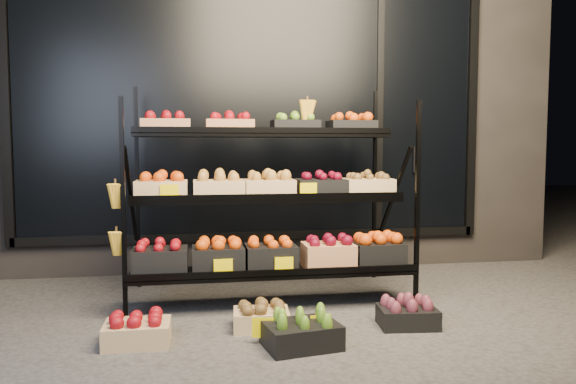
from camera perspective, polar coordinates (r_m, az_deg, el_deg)
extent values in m
plane|color=#514F4C|center=(3.85, -0.72, -13.07)|extent=(24.00, 24.00, 0.00)
cube|color=#2D2826|center=(6.28, -4.47, 9.87)|extent=(6.00, 2.00, 3.50)
cube|color=black|center=(5.25, -3.44, 8.73)|extent=(4.20, 0.04, 2.40)
cube|color=black|center=(5.28, -3.35, -4.46)|extent=(4.30, 0.06, 0.08)
cube|color=black|center=(5.44, -26.81, 8.11)|extent=(0.08, 0.06, 2.50)
cube|color=black|center=(5.87, 18.17, 8.07)|extent=(0.08, 0.06, 2.50)
cube|color=black|center=(5.49, 9.27, 8.49)|extent=(0.06, 0.06, 2.50)
cylinder|color=black|center=(5.58, 12.71, 3.24)|extent=(0.02, 0.02, 0.25)
cube|color=black|center=(3.86, -16.39, -1.83)|extent=(0.03, 0.03, 1.50)
cube|color=black|center=(4.15, 13.00, -1.33)|extent=(0.03, 0.03, 1.50)
cube|color=black|center=(4.81, -15.06, 0.38)|extent=(0.03, 0.03, 1.66)
cube|color=black|center=(5.05, 8.79, 0.67)|extent=(0.03, 0.03, 1.66)
cube|color=black|center=(4.12, -1.49, -8.10)|extent=(2.05, 0.42, 0.03)
cube|color=black|center=(3.92, -1.07, -8.23)|extent=(2.05, 0.02, 0.05)
cube|color=black|center=(4.33, -2.06, -0.77)|extent=(2.05, 0.40, 0.03)
cube|color=black|center=(4.14, -1.72, -0.53)|extent=(2.05, 0.02, 0.05)
cube|color=black|center=(4.61, -2.57, 5.77)|extent=(2.05, 0.40, 0.03)
cube|color=black|center=(4.43, -2.27, 6.27)|extent=(2.05, 0.02, 0.05)
cube|color=tan|center=(4.59, -12.27, 6.55)|extent=(0.38, 0.28, 0.11)
ellipsoid|color=#9F0B1B|center=(4.59, -12.29, 7.61)|extent=(0.32, 0.24, 0.07)
cube|color=tan|center=(4.59, -5.95, 6.63)|extent=(0.38, 0.28, 0.11)
ellipsoid|color=#9F0B1B|center=(4.59, -5.96, 7.69)|extent=(0.32, 0.24, 0.07)
cube|color=black|center=(4.66, 0.72, 6.62)|extent=(0.38, 0.28, 0.11)
ellipsoid|color=#6FA328|center=(4.66, 0.72, 7.67)|extent=(0.32, 0.24, 0.07)
cube|color=black|center=(4.77, 6.44, 6.55)|extent=(0.38, 0.28, 0.11)
ellipsoid|color=#E14E0B|center=(4.77, 6.45, 7.57)|extent=(0.32, 0.24, 0.07)
cube|color=#D9B37D|center=(4.30, -12.73, 0.21)|extent=(0.38, 0.28, 0.14)
ellipsoid|color=#E14E0B|center=(4.29, -12.76, 1.54)|extent=(0.32, 0.24, 0.07)
cube|color=#D9B37D|center=(4.29, -7.04, 0.29)|extent=(0.38, 0.28, 0.14)
ellipsoid|color=#B98034|center=(4.29, -7.05, 1.62)|extent=(0.32, 0.24, 0.07)
cube|color=#D9B37D|center=(4.33, -1.92, 0.35)|extent=(0.38, 0.28, 0.14)
ellipsoid|color=#B98034|center=(4.32, -1.92, 1.68)|extent=(0.32, 0.24, 0.07)
cube|color=black|center=(4.40, 3.35, 0.42)|extent=(0.38, 0.28, 0.14)
ellipsoid|color=maroon|center=(4.40, 3.35, 1.72)|extent=(0.32, 0.24, 0.07)
cube|color=#D9B37D|center=(4.50, 8.08, 0.47)|extent=(0.38, 0.28, 0.14)
ellipsoid|color=brown|center=(4.50, 8.10, 1.74)|extent=(0.32, 0.24, 0.07)
cube|color=black|center=(4.06, -12.86, -6.87)|extent=(0.38, 0.28, 0.18)
ellipsoid|color=#9F0B1B|center=(4.04, -12.89, -5.20)|extent=(0.32, 0.24, 0.07)
cube|color=black|center=(4.06, -6.99, -6.80)|extent=(0.38, 0.28, 0.18)
ellipsoid|color=#E14E0B|center=(4.04, -7.01, -5.13)|extent=(0.32, 0.24, 0.07)
cube|color=black|center=(4.09, -1.85, -6.67)|extent=(0.38, 0.28, 0.18)
ellipsoid|color=#E14E0B|center=(4.07, -1.86, -5.02)|extent=(0.32, 0.24, 0.07)
cube|color=tan|center=(4.17, 4.21, -6.46)|extent=(0.38, 0.28, 0.18)
ellipsoid|color=maroon|center=(4.15, 4.22, -4.84)|extent=(0.32, 0.24, 0.07)
cube|color=black|center=(4.28, 9.02, -6.24)|extent=(0.38, 0.28, 0.18)
ellipsoid|color=#E14E0B|center=(4.25, 9.04, -4.66)|extent=(0.32, 0.24, 0.07)
ellipsoid|color=yellow|center=(3.87, -17.15, 0.93)|extent=(0.14, 0.08, 0.22)
ellipsoid|color=yellow|center=(3.90, -17.04, -3.73)|extent=(0.14, 0.08, 0.22)
ellipsoid|color=yellow|center=(4.59, 1.97, 9.41)|extent=(0.14, 0.08, 0.22)
cube|color=#E8CB00|center=(4.14, -11.95, -0.07)|extent=(0.13, 0.01, 0.12)
cube|color=#E8CB00|center=(4.23, 2.09, 0.12)|extent=(0.13, 0.01, 0.12)
cube|color=#E8CB00|center=(3.92, -6.60, -7.65)|extent=(0.13, 0.01, 0.12)
cube|color=#E8CB00|center=(3.97, -0.40, -7.48)|extent=(0.13, 0.01, 0.12)
cube|color=#E8CB00|center=(3.44, -2.57, -14.25)|extent=(0.13, 0.01, 0.12)
cube|color=#E8CB00|center=(3.49, 3.32, -13.93)|extent=(0.13, 0.01, 0.12)
cube|color=#D9B37D|center=(3.54, -15.07, -13.70)|extent=(0.39, 0.29, 0.13)
ellipsoid|color=#9F0B1B|center=(3.52, -15.10, -12.22)|extent=(0.32, 0.24, 0.07)
cube|color=black|center=(3.38, 1.38, -14.34)|extent=(0.47, 0.38, 0.14)
ellipsoid|color=#6FA328|center=(3.35, 1.38, -12.69)|extent=(0.40, 0.32, 0.07)
cube|color=#D9B37D|center=(3.71, -2.74, -12.81)|extent=(0.37, 0.29, 0.12)
ellipsoid|color=brown|center=(3.68, -2.75, -11.47)|extent=(0.31, 0.24, 0.07)
cube|color=black|center=(3.83, 12.05, -12.31)|extent=(0.40, 0.31, 0.13)
ellipsoid|color=brown|center=(3.80, 12.07, -10.97)|extent=(0.33, 0.26, 0.07)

